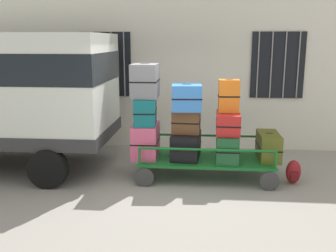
{
  "coord_description": "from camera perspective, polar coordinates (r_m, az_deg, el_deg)",
  "views": [
    {
      "loc": [
        0.5,
        -6.69,
        2.56
      ],
      "look_at": [
        -0.13,
        0.35,
        0.98
      ],
      "focal_mm": 41.27,
      "sensor_mm": 36.0,
      "label": 1
    }
  ],
  "objects": [
    {
      "name": "building_wall",
      "position": [
        9.27,
        2.11,
        12.16
      ],
      "size": [
        12.0,
        0.38,
        5.0
      ],
      "color": "silver",
      "rests_on": "ground"
    },
    {
      "name": "suitcase_center_bottom",
      "position": [
        7.31,
        8.71,
        -2.87
      ],
      "size": [
        0.44,
        1.01,
        0.5
      ],
      "color": "#194C28",
      "rests_on": "luggage_cart"
    },
    {
      "name": "backpack",
      "position": [
        7.42,
        18.03,
        -6.48
      ],
      "size": [
        0.27,
        0.22,
        0.44
      ],
      "color": "maroon",
      "rests_on": "ground"
    },
    {
      "name": "suitcase_left_bottom",
      "position": [
        7.34,
        -3.31,
        -2.13
      ],
      "size": [
        0.48,
        0.76,
        0.64
      ],
      "color": "#CC4C72",
      "rests_on": "luggage_cart"
    },
    {
      "name": "cart_railing",
      "position": [
        7.29,
        5.71,
        -2.61
      ],
      "size": [
        2.43,
        1.08,
        0.33
      ],
      "color": "#146023",
      "rests_on": "luggage_cart"
    },
    {
      "name": "suitcase_left_top",
      "position": [
        7.15,
        -3.41,
        6.69
      ],
      "size": [
        0.48,
        0.64,
        0.62
      ],
      "color": "slate",
      "rests_on": "suitcase_left_middle"
    },
    {
      "name": "suitcase_left_middle",
      "position": [
        7.23,
        -3.36,
        2.25
      ],
      "size": [
        0.45,
        0.75,
        0.5
      ],
      "color": "#0F5960",
      "rests_on": "suitcase_left_bottom"
    },
    {
      "name": "suitcase_midleft_middle",
      "position": [
        7.2,
        2.72,
        0.71
      ],
      "size": [
        0.54,
        0.49,
        0.43
      ],
      "color": "brown",
      "rests_on": "suitcase_midleft_bottom"
    },
    {
      "name": "suitcase_center_top",
      "position": [
        7.11,
        8.97,
        4.41
      ],
      "size": [
        0.39,
        0.29,
        0.6
      ],
      "color": "orange",
      "rests_on": "suitcase_center_middle"
    },
    {
      "name": "suitcase_midleft_bottom",
      "position": [
        7.27,
        2.67,
        -2.9
      ],
      "size": [
        0.57,
        0.8,
        0.48
      ],
      "color": "black",
      "rests_on": "luggage_cart"
    },
    {
      "name": "suitcase_midleft_top",
      "position": [
        7.09,
        2.75,
        4.27
      ],
      "size": [
        0.58,
        0.61,
        0.48
      ],
      "color": "#3372C6",
      "rests_on": "suitcase_midleft_middle"
    },
    {
      "name": "luggage_cart",
      "position": [
        7.38,
        5.65,
        -5.09
      ],
      "size": [
        2.53,
        1.22,
        0.38
      ],
      "color": "#146023",
      "rests_on": "ground"
    },
    {
      "name": "suitcase_center_middle",
      "position": [
        7.19,
        8.84,
        0.51
      ],
      "size": [
        0.45,
        0.81,
        0.39
      ],
      "color": "#B21E1E",
      "rests_on": "suitcase_center_bottom"
    },
    {
      "name": "suitcase_midright_bottom",
      "position": [
        7.44,
        14.61,
        -2.89
      ],
      "size": [
        0.39,
        0.8,
        0.5
      ],
      "color": "#4C5119",
      "rests_on": "luggage_cart"
    },
    {
      "name": "ground_plane",
      "position": [
        7.18,
        0.83,
        -8.32
      ],
      "size": [
        40.0,
        40.0,
        0.0
      ],
      "primitive_type": "plane",
      "color": "gray"
    }
  ]
}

